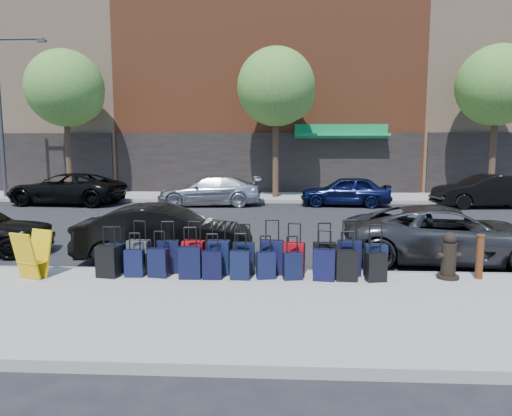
# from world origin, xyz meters

# --- Properties ---
(ground) EXTENTS (120.00, 120.00, 0.00)m
(ground) POSITION_xyz_m (0.00, 0.00, 0.00)
(ground) COLOR black
(ground) RESTS_ON ground
(sidewalk_near) EXTENTS (60.00, 4.00, 0.15)m
(sidewalk_near) POSITION_xyz_m (0.00, -6.50, 0.07)
(sidewalk_near) COLOR gray
(sidewalk_near) RESTS_ON ground
(sidewalk_far) EXTENTS (60.00, 4.00, 0.15)m
(sidewalk_far) POSITION_xyz_m (0.00, 10.00, 0.07)
(sidewalk_far) COLOR gray
(sidewalk_far) RESTS_ON ground
(curb_near) EXTENTS (60.00, 0.08, 0.15)m
(curb_near) POSITION_xyz_m (0.00, -4.48, 0.07)
(curb_near) COLOR gray
(curb_near) RESTS_ON ground
(curb_far) EXTENTS (60.00, 0.08, 0.15)m
(curb_far) POSITION_xyz_m (0.00, 7.98, 0.07)
(curb_far) COLOR gray
(curb_far) RESTS_ON ground
(building_left) EXTENTS (15.00, 12.12, 16.00)m
(building_left) POSITION_xyz_m (-16.00, 17.98, 7.98)
(building_left) COLOR #9D7E60
(building_left) RESTS_ON ground
(building_center) EXTENTS (17.00, 12.85, 20.00)m
(building_center) POSITION_xyz_m (0.00, 17.99, 9.98)
(building_center) COLOR brown
(building_center) RESTS_ON ground
(tree_left) EXTENTS (3.80, 3.80, 7.27)m
(tree_left) POSITION_xyz_m (-9.86, 9.50, 5.41)
(tree_left) COLOR black
(tree_left) RESTS_ON sidewalk_far
(tree_center) EXTENTS (3.80, 3.80, 7.27)m
(tree_center) POSITION_xyz_m (0.64, 9.50, 5.41)
(tree_center) COLOR black
(tree_center) RESTS_ON sidewalk_far
(tree_right) EXTENTS (3.80, 3.80, 7.27)m
(tree_right) POSITION_xyz_m (11.14, 9.50, 5.41)
(tree_right) COLOR black
(tree_right) RESTS_ON sidewalk_far
(streetlight) EXTENTS (2.59, 0.18, 8.00)m
(streetlight) POSITION_xyz_m (-12.80, 8.80, 4.66)
(streetlight) COLOR #333338
(streetlight) RESTS_ON sidewalk_far
(suitcase_front_0) EXTENTS (0.40, 0.26, 0.89)m
(suitcase_front_0) POSITION_xyz_m (-2.48, -4.76, 0.43)
(suitcase_front_0) COLOR black
(suitcase_front_0) RESTS_ON sidewalk_near
(suitcase_front_1) EXTENTS (0.44, 0.28, 1.00)m
(suitcase_front_1) POSITION_xyz_m (-2.01, -4.76, 0.46)
(suitcase_front_1) COLOR #3B3B40
(suitcase_front_1) RESTS_ON sidewalk_near
(suitcase_front_2) EXTENTS (0.45, 0.29, 1.00)m
(suitcase_front_2) POSITION_xyz_m (-1.43, -4.79, 0.46)
(suitcase_front_2) COLOR black
(suitcase_front_2) RESTS_ON sidewalk_near
(suitcase_front_3) EXTENTS (0.44, 0.28, 1.00)m
(suitcase_front_3) POSITION_xyz_m (-0.94, -4.75, 0.46)
(suitcase_front_3) COLOR #9D0A10
(suitcase_front_3) RESTS_ON sidewalk_near
(suitcase_front_4) EXTENTS (0.44, 0.26, 1.04)m
(suitcase_front_4) POSITION_xyz_m (-0.45, -4.83, 0.48)
(suitcase_front_4) COLOR black
(suitcase_front_4) RESTS_ON sidewalk_near
(suitcase_front_5) EXTENTS (0.41, 0.24, 0.97)m
(suitcase_front_5) POSITION_xyz_m (0.03, -4.79, 0.45)
(suitcase_front_5) COLOR black
(suitcase_front_5) RESTS_ON sidewalk_near
(suitcase_front_6) EXTENTS (0.45, 0.28, 1.05)m
(suitcase_front_6) POSITION_xyz_m (0.56, -4.76, 0.48)
(suitcase_front_6) COLOR black
(suitcase_front_6) RESTS_ON sidewalk_near
(suitcase_front_7) EXTENTS (0.44, 0.30, 0.99)m
(suitcase_front_7) POSITION_xyz_m (0.97, -4.76, 0.46)
(suitcase_front_7) COLOR maroon
(suitcase_front_7) RESTS_ON sidewalk_near
(suitcase_front_8) EXTENTS (0.43, 0.26, 1.00)m
(suitcase_front_8) POSITION_xyz_m (1.56, -4.78, 0.46)
(suitcase_front_8) COLOR black
(suitcase_front_8) RESTS_ON sidewalk_near
(suitcase_front_9) EXTENTS (0.45, 0.27, 1.05)m
(suitcase_front_9) POSITION_xyz_m (2.02, -4.76, 0.48)
(suitcase_front_9) COLOR black
(suitcase_front_9) RESTS_ON sidewalk_near
(suitcase_front_10) EXTENTS (0.41, 0.23, 0.98)m
(suitcase_front_10) POSITION_xyz_m (2.50, -4.84, 0.46)
(suitcase_front_10) COLOR black
(suitcase_front_10) RESTS_ON sidewalk_near
(suitcase_back_0) EXTENTS (0.43, 0.30, 0.95)m
(suitcase_back_0) POSITION_xyz_m (-2.48, -5.14, 0.45)
(suitcase_back_0) COLOR black
(suitcase_back_0) RESTS_ON sidewalk_near
(suitcase_back_1) EXTENTS (0.35, 0.21, 0.82)m
(suitcase_back_1) POSITION_xyz_m (-2.00, -5.07, 0.41)
(suitcase_back_1) COLOR black
(suitcase_back_1) RESTS_ON sidewalk_near
(suitcase_back_2) EXTENTS (0.39, 0.27, 0.86)m
(suitcase_back_2) POSITION_xyz_m (-1.54, -5.08, 0.42)
(suitcase_back_2) COLOR black
(suitcase_back_2) RESTS_ON sidewalk_near
(suitcase_back_3) EXTENTS (0.41, 0.25, 0.95)m
(suitcase_back_3) POSITION_xyz_m (-0.94, -5.14, 0.45)
(suitcase_back_3) COLOR black
(suitcase_back_3) RESTS_ON sidewalk_near
(suitcase_back_4) EXTENTS (0.36, 0.22, 0.84)m
(suitcase_back_4) POSITION_xyz_m (-0.52, -5.15, 0.41)
(suitcase_back_4) COLOR black
(suitcase_back_4) RESTS_ON sidewalk_near
(suitcase_back_5) EXTENTS (0.37, 0.22, 0.85)m
(suitcase_back_5) POSITION_xyz_m (-0.01, -5.15, 0.42)
(suitcase_back_5) COLOR black
(suitcase_back_5) RESTS_ON sidewalk_near
(suitcase_back_6) EXTENTS (0.37, 0.25, 0.80)m
(suitcase_back_6) POSITION_xyz_m (0.46, -5.08, 0.40)
(suitcase_back_6) COLOR black
(suitcase_back_6) RESTS_ON sidewalk_near
(suitcase_back_7) EXTENTS (0.37, 0.26, 0.81)m
(suitcase_back_7) POSITION_xyz_m (0.95, -5.11, 0.40)
(suitcase_back_7) COLOR black
(suitcase_back_7) RESTS_ON sidewalk_near
(suitcase_back_8) EXTENTS (0.41, 0.27, 0.92)m
(suitcase_back_8) POSITION_xyz_m (1.52, -5.14, 0.44)
(suitcase_back_8) COLOR black
(suitcase_back_8) RESTS_ON sidewalk_near
(suitcase_back_9) EXTENTS (0.39, 0.24, 0.90)m
(suitcase_back_9) POSITION_xyz_m (1.92, -5.15, 0.43)
(suitcase_back_9) COLOR black
(suitcase_back_9) RESTS_ON sidewalk_near
(suitcase_back_10) EXTENTS (0.39, 0.27, 0.84)m
(suitcase_back_10) POSITION_xyz_m (2.45, -5.16, 0.41)
(suitcase_back_10) COLOR black
(suitcase_back_10) RESTS_ON sidewalk_near
(fire_hydrant) EXTENTS (0.44, 0.39, 0.86)m
(fire_hydrant) POSITION_xyz_m (3.81, -4.91, 0.55)
(fire_hydrant) COLOR black
(fire_hydrant) RESTS_ON sidewalk_near
(bollard) EXTENTS (0.15, 0.15, 0.82)m
(bollard) POSITION_xyz_m (4.37, -4.88, 0.57)
(bollard) COLOR #38190C
(bollard) RESTS_ON sidewalk_near
(display_rack) EXTENTS (0.64, 0.67, 0.87)m
(display_rack) POSITION_xyz_m (-3.83, -5.27, 0.58)
(display_rack) COLOR #CAA00B
(display_rack) RESTS_ON sidewalk_near
(car_near_1) EXTENTS (3.94, 1.58, 1.28)m
(car_near_1) POSITION_xyz_m (-1.83, -3.36, 0.64)
(car_near_1) COLOR black
(car_near_1) RESTS_ON ground
(car_near_2) EXTENTS (4.73, 2.56, 1.26)m
(car_near_2) POSITION_xyz_m (4.44, -3.09, 0.63)
(car_near_2) COLOR #303032
(car_near_2) RESTS_ON ground
(car_far_0) EXTENTS (5.36, 2.85, 1.44)m
(car_far_0) POSITION_xyz_m (-9.00, 6.95, 0.72)
(car_far_0) COLOR black
(car_far_0) RESTS_ON ground
(car_far_1) EXTENTS (4.74, 2.25, 1.33)m
(car_far_1) POSITION_xyz_m (-2.42, 6.86, 0.67)
(car_far_1) COLOR silver
(car_far_1) RESTS_ON ground
(car_far_2) EXTENTS (4.07, 1.94, 1.34)m
(car_far_2) POSITION_xyz_m (3.62, 7.01, 0.67)
(car_far_2) COLOR #0B1134
(car_far_2) RESTS_ON ground
(car_far_3) EXTENTS (4.43, 1.81, 1.43)m
(car_far_3) POSITION_xyz_m (9.56, 6.78, 0.71)
(car_far_3) COLOR black
(car_far_3) RESTS_ON ground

